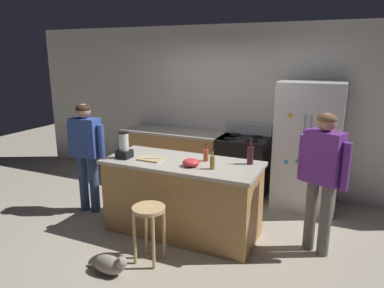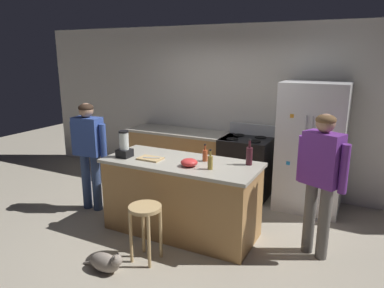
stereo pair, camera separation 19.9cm
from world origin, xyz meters
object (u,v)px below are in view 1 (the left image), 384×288
object	(u,v)px
kitchen_island	(182,197)
blender_appliance	(124,147)
chef_knife	(152,158)
cat	(110,264)
bottle_vinegar	(212,162)
bottle_wine	(250,155)
cutting_board	(151,159)
mixing_bowl	(191,162)
stove_range	(242,166)
person_by_island_left	(86,148)
person_by_sink_right	(322,171)
refrigerator	(308,146)
bottle_cooking_sauce	(206,155)
bar_stool	(149,219)

from	to	relation	value
kitchen_island	blender_appliance	world-z (taller)	blender_appliance
kitchen_island	chef_knife	size ratio (longest dim) A/B	8.85
cat	bottle_vinegar	bearing A→B (deg)	53.73
cat	blender_appliance	size ratio (longest dim) A/B	1.51
bottle_wine	cutting_board	world-z (taller)	bottle_wine
kitchen_island	mixing_bowl	size ratio (longest dim) A/B	9.66
blender_appliance	cat	bearing A→B (deg)	-65.36
blender_appliance	cutting_board	size ratio (longest dim) A/B	1.14
stove_range	person_by_island_left	bearing A→B (deg)	-140.76
bottle_vinegar	chef_knife	bearing A→B (deg)	178.54
chef_knife	mixing_bowl	bearing A→B (deg)	-22.73
kitchen_island	blender_appliance	distance (m)	0.97
stove_range	person_by_island_left	distance (m)	2.42
bottle_vinegar	bottle_wine	bearing A→B (deg)	46.72
mixing_bowl	person_by_sink_right	bearing A→B (deg)	13.33
refrigerator	bottle_wine	size ratio (longest dim) A/B	5.88
bottle_wine	cat	bearing A→B (deg)	-128.27
refrigerator	chef_knife	size ratio (longest dim) A/B	8.45
stove_range	blender_appliance	xyz separation A→B (m)	(-1.07, -1.69, 0.61)
bottle_cooking_sauce	blender_appliance	bearing A→B (deg)	-163.18
person_by_sink_right	kitchen_island	bearing A→B (deg)	-172.74
kitchen_island	refrigerator	bearing A→B (deg)	48.78
bottle_cooking_sauce	bottle_wine	xyz separation A→B (m)	(0.53, 0.10, 0.04)
bar_stool	cutting_board	bearing A→B (deg)	118.22
kitchen_island	bar_stool	bearing A→B (deg)	-92.76
blender_appliance	person_by_sink_right	bearing A→B (deg)	8.95
cutting_board	chef_knife	bearing A→B (deg)	0.00
person_by_sink_right	cat	bearing A→B (deg)	-144.88
cutting_board	stove_range	bearing A→B (deg)	66.23
refrigerator	person_by_sink_right	size ratio (longest dim) A/B	1.14
blender_appliance	bottle_cooking_sauce	distance (m)	1.04
stove_range	refrigerator	bearing A→B (deg)	-1.44
refrigerator	cat	world-z (taller)	refrigerator
bottle_wine	chef_knife	size ratio (longest dim) A/B	1.44
bar_stool	cat	size ratio (longest dim) A/B	1.24
bottle_vinegar	person_by_sink_right	bearing A→B (deg)	15.90
person_by_island_left	person_by_sink_right	bearing A→B (deg)	3.41
refrigerator	stove_range	distance (m)	1.07
bottle_cooking_sauce	stove_range	bearing A→B (deg)	86.96
bottle_cooking_sauce	bottle_vinegar	distance (m)	0.32
bar_stool	kitchen_island	bearing A→B (deg)	87.24
cutting_board	blender_appliance	bearing A→B (deg)	-170.51
blender_appliance	chef_knife	distance (m)	0.40
kitchen_island	person_by_island_left	bearing A→B (deg)	179.26
stove_range	bottle_vinegar	world-z (taller)	bottle_vinegar
person_by_sink_right	bottle_vinegar	world-z (taller)	person_by_sink_right
bottle_cooking_sauce	refrigerator	bearing A→B (deg)	52.36
person_by_sink_right	bottle_cooking_sauce	bearing A→B (deg)	-177.09
stove_range	chef_knife	distance (m)	1.84
kitchen_island	bottle_cooking_sauce	bearing A→B (deg)	27.52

